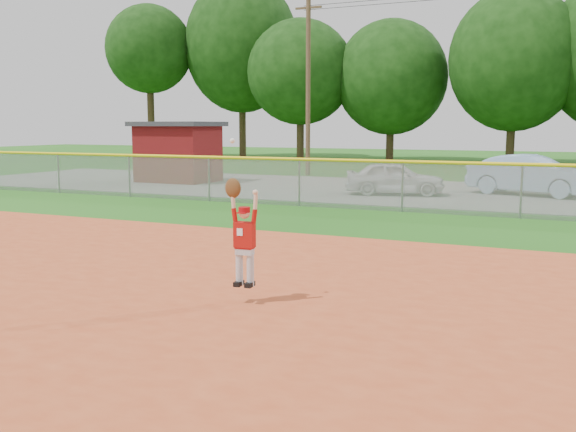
% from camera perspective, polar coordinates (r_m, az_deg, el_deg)
% --- Properties ---
extents(ground, '(120.00, 120.00, 0.00)m').
position_cam_1_polar(ground, '(10.19, -3.95, -6.49)').
color(ground, '#1E5613').
rests_on(ground, ground).
extents(clay_infield, '(24.00, 16.00, 0.04)m').
position_cam_1_polar(clay_infield, '(7.79, -14.62, -11.22)').
color(clay_infield, '#B34420').
rests_on(clay_infield, ground).
extents(parking_strip, '(44.00, 10.00, 0.03)m').
position_cam_1_polar(parking_strip, '(25.26, 13.43, 2.05)').
color(parking_strip, slate).
rests_on(parking_strip, ground).
extents(car_white_a, '(3.84, 2.32, 1.22)m').
position_cam_1_polar(car_white_a, '(23.96, 9.47, 3.35)').
color(car_white_a, silver).
rests_on(car_white_a, parking_strip).
extents(car_blue, '(4.73, 2.79, 1.47)m').
position_cam_1_polar(car_blue, '(25.05, 20.82, 3.42)').
color(car_blue, '#89A8CC').
rests_on(car_blue, parking_strip).
extents(utility_shed, '(3.71, 2.92, 2.73)m').
position_cam_1_polar(utility_shed, '(29.60, -9.74, 5.68)').
color(utility_shed, '#540C0C').
rests_on(utility_shed, ground).
extents(outfield_fence, '(40.06, 0.10, 1.55)m').
position_cam_1_polar(outfield_fence, '(19.34, 10.14, 2.95)').
color(outfield_fence, gray).
rests_on(outfield_fence, ground).
extents(power_lines, '(19.40, 0.24, 9.00)m').
position_cam_1_polar(power_lines, '(30.98, 17.71, 11.60)').
color(power_lines, '#4C3823').
rests_on(power_lines, ground).
extents(tree_line, '(62.37, 13.00, 14.43)m').
position_cam_1_polar(tree_line, '(47.01, 20.12, 13.64)').
color(tree_line, '#422D1C').
rests_on(tree_line, ground).
extents(ballplayer, '(0.51, 0.23, 2.10)m').
position_cam_1_polar(ballplayer, '(9.08, -4.04, -1.52)').
color(ballplayer, silver).
rests_on(ballplayer, ground).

